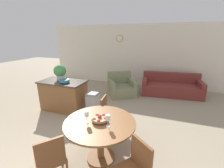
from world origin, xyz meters
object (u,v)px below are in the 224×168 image
Objects in this scene: dining_chair_far_side at (109,113)px; trash_bin at (93,104)px; kitchen_island at (64,95)px; teal_bowl at (64,81)px; dining_chair_near_left at (50,157)px; dining_chair_near_right at (134,168)px; potted_plant at (60,72)px; wine_glass_right at (108,118)px; armchair at (121,87)px; couch at (171,87)px; fruit_bowl at (100,119)px; wine_glass_left at (87,114)px; dining_table at (100,130)px.

trash_bin is at bearing -136.16° from dining_chair_far_side.
dining_chair_far_side is 1.82m from kitchen_island.
teal_bowl is (0.16, -0.11, 0.51)m from kitchen_island.
dining_chair_near_right is (1.19, 0.22, 0.00)m from dining_chair_near_left.
potted_plant is (-0.31, 0.23, 0.19)m from teal_bowl.
wine_glass_right is 3.49m from armchair.
dining_chair_near_right is at bearing -102.79° from couch.
dining_chair_near_right is at bearing -103.44° from armchair.
dining_chair_far_side is at bearing -112.69° from armchair.
potted_plant reaches higher than wine_glass_right.
potted_plant is 4.13m from couch.
dining_chair_far_side is at bearing 27.29° from dining_chair_near_left.
dining_chair_near_right is 0.92m from fruit_bowl.
kitchen_island reaches higher than dining_chair_near_left.
wine_glass_right is 4.24m from couch.
dining_chair_far_side is (0.33, 1.54, 0.00)m from dining_chair_near_left.
wine_glass_left is 0.75× the size of teal_bowl.
dining_chair_far_side is 0.67× the size of armchair.
trash_bin is (1.12, -0.13, -0.83)m from potted_plant.
dining_chair_far_side is 2.44m from armchair.
potted_plant reaches higher than couch.
armchair is (1.15, 1.89, -0.68)m from teal_bowl.
teal_bowl is at bearing -36.97° from potted_plant.
fruit_bowl is at bearing 4.79° from dining_chair_near_left.
fruit_bowl is at bearing 4.78° from dining_chair_near_right.
trash_bin is (-0.73, 0.62, -0.15)m from dining_chair_far_side.
dining_chair_near_right is at bearing -34.66° from fruit_bowl.
dining_chair_near_right is at bearing -50.92° from trash_bin.
dining_chair_near_right is 1.32× the size of trash_bin.
dining_chair_far_side is at bearing -22.02° from potted_plant.
teal_bowl is (-1.70, 1.36, 0.37)m from dining_table.
wine_glass_left is (-0.18, -0.11, 0.34)m from dining_table.
armchair is at bearing -32.11° from dining_chair_near_right.
couch is (1.09, 4.05, -0.65)m from wine_glass_right.
dining_chair_near_right is at bearing -22.66° from wine_glass_left.
dining_chair_near_left is 2.57m from kitchen_island.
dining_table is at bearing -142.53° from fruit_bowl.
armchair is (-0.39, 2.40, -0.19)m from dining_chair_far_side.
teal_bowl is (-1.70, 1.36, 0.14)m from fruit_bowl.
wine_glass_left reaches higher than fruit_bowl.
dining_table is 0.23m from fruit_bowl.
kitchen_island is 0.60× the size of couch.
dining_chair_far_side is 2.11m from potted_plant.
wine_glass_right is at bearing -37.77° from teal_bowl.
couch is at bearing 74.95° from wine_glass_right.
dining_table is 3.30m from armchair.
couch is (1.28, 3.94, -0.32)m from dining_table.
couch is (1.43, 3.10, -0.20)m from dining_chair_far_side.
dining_table reaches higher than trash_bin.
potted_plant is (-2.70, 2.07, 0.68)m from dining_chair_near_right.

